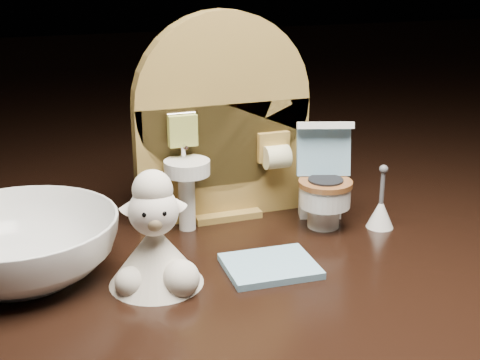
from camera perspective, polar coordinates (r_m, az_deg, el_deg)
name	(u,v)px	position (r m, az deg, el deg)	size (l,w,h in m)	color
backdrop_panel	(222,130)	(0.48, -1.55, 4.31)	(0.13, 0.05, 0.15)	olive
toy_toilet	(323,187)	(0.48, 7.12, -0.59)	(0.04, 0.05, 0.08)	white
bath_mat	(270,266)	(0.42, 2.58, -7.35)	(0.06, 0.05, 0.00)	#7AAAC3
toilet_brush	(381,211)	(0.49, 11.91, -2.60)	(0.02, 0.02, 0.05)	white
plush_lamb	(156,246)	(0.40, -7.22, -5.59)	(0.06, 0.06, 0.07)	beige
ceramic_bowl	(20,247)	(0.43, -18.26, -5.47)	(0.12, 0.12, 0.04)	white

